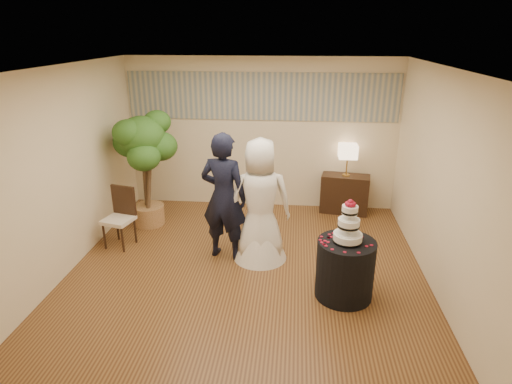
# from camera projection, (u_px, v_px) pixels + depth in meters

# --- Properties ---
(floor) EXTENTS (5.00, 5.00, 0.00)m
(floor) POSITION_uv_depth(u_px,v_px,m) (246.00, 270.00, 6.12)
(floor) COLOR brown
(floor) RESTS_ON ground
(ceiling) EXTENTS (5.00, 5.00, 0.00)m
(ceiling) POSITION_uv_depth(u_px,v_px,m) (245.00, 67.00, 5.13)
(ceiling) COLOR white
(ceiling) RESTS_ON wall_back
(wall_back) EXTENTS (5.00, 0.06, 2.80)m
(wall_back) POSITION_uv_depth(u_px,v_px,m) (261.00, 134.00, 7.95)
(wall_back) COLOR beige
(wall_back) RESTS_ON ground
(wall_front) EXTENTS (5.00, 0.06, 2.80)m
(wall_front) POSITION_uv_depth(u_px,v_px,m) (208.00, 282.00, 3.30)
(wall_front) COLOR beige
(wall_front) RESTS_ON ground
(wall_left) EXTENTS (0.06, 5.00, 2.80)m
(wall_left) POSITION_uv_depth(u_px,v_px,m) (64.00, 172.00, 5.85)
(wall_left) COLOR beige
(wall_left) RESTS_ON ground
(wall_right) EXTENTS (0.06, 5.00, 2.80)m
(wall_right) POSITION_uv_depth(u_px,v_px,m) (442.00, 184.00, 5.41)
(wall_right) COLOR beige
(wall_right) RESTS_ON ground
(mural_border) EXTENTS (4.90, 0.02, 0.85)m
(mural_border) POSITION_uv_depth(u_px,v_px,m) (261.00, 97.00, 7.69)
(mural_border) COLOR gray
(mural_border) RESTS_ON wall_back
(groom) EXTENTS (0.78, 0.60, 1.92)m
(groom) POSITION_uv_depth(u_px,v_px,m) (224.00, 197.00, 6.18)
(groom) COLOR black
(groom) RESTS_ON floor
(bride) EXTENTS (0.99, 0.91, 1.84)m
(bride) POSITION_uv_depth(u_px,v_px,m) (260.00, 201.00, 6.14)
(bride) COLOR white
(bride) RESTS_ON floor
(cake_table) EXTENTS (0.86, 0.86, 0.78)m
(cake_table) POSITION_uv_depth(u_px,v_px,m) (345.00, 269.00, 5.41)
(cake_table) COLOR black
(cake_table) RESTS_ON floor
(wedding_cake) EXTENTS (0.36, 0.36, 0.56)m
(wedding_cake) POSITION_uv_depth(u_px,v_px,m) (349.00, 221.00, 5.17)
(wedding_cake) COLOR white
(wedding_cake) RESTS_ON cake_table
(console) EXTENTS (0.92, 0.52, 0.72)m
(console) POSITION_uv_depth(u_px,v_px,m) (345.00, 194.00, 7.97)
(console) COLOR black
(console) RESTS_ON floor
(table_lamp) EXTENTS (0.33, 0.33, 0.58)m
(table_lamp) POSITION_uv_depth(u_px,v_px,m) (347.00, 160.00, 7.73)
(table_lamp) COLOR beige
(table_lamp) RESTS_ON console
(ficus_tree) EXTENTS (1.23, 1.23, 2.02)m
(ficus_tree) POSITION_uv_depth(u_px,v_px,m) (145.00, 169.00, 7.24)
(ficus_tree) COLOR #2F5E1E
(ficus_tree) RESTS_ON floor
(side_chair) EXTENTS (0.53, 0.55, 0.95)m
(side_chair) POSITION_uv_depth(u_px,v_px,m) (118.00, 218.00, 6.66)
(side_chair) COLOR black
(side_chair) RESTS_ON floor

